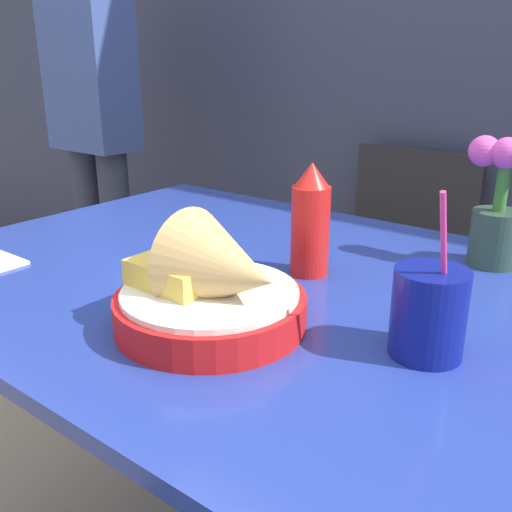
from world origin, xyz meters
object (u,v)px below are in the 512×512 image
(ketchup_bottle, at_px, (310,221))
(drink_cup, at_px, (428,315))
(food_basket, at_px, (215,290))
(person_standing, at_px, (93,106))
(flower_vase, at_px, (499,206))
(chair_far_window, at_px, (398,263))

(ketchup_bottle, height_order, drink_cup, drink_cup)
(food_basket, relative_size, person_standing, 0.16)
(food_basket, relative_size, flower_vase, 1.17)
(person_standing, bearing_deg, drink_cup, -23.40)
(chair_far_window, xyz_separation_m, drink_cup, (0.45, -0.96, 0.31))
(drink_cup, bearing_deg, food_basket, -157.13)
(person_standing, bearing_deg, food_basket, -31.14)
(food_basket, height_order, flower_vase, flower_vase)
(flower_vase, bearing_deg, chair_far_window, 126.27)
(flower_vase, relative_size, person_standing, 0.14)
(chair_far_window, height_order, ketchup_bottle, ketchup_bottle)
(ketchup_bottle, height_order, person_standing, person_standing)
(ketchup_bottle, bearing_deg, food_basket, -87.04)
(flower_vase, height_order, person_standing, person_standing)
(chair_far_window, distance_m, drink_cup, 1.10)
(drink_cup, distance_m, flower_vase, 0.39)
(chair_far_window, relative_size, person_standing, 0.52)
(chair_far_window, height_order, drink_cup, drink_cup)
(ketchup_bottle, distance_m, person_standing, 1.36)
(drink_cup, bearing_deg, flower_vase, 95.01)
(chair_far_window, bearing_deg, person_standing, -164.41)
(flower_vase, bearing_deg, person_standing, 169.51)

